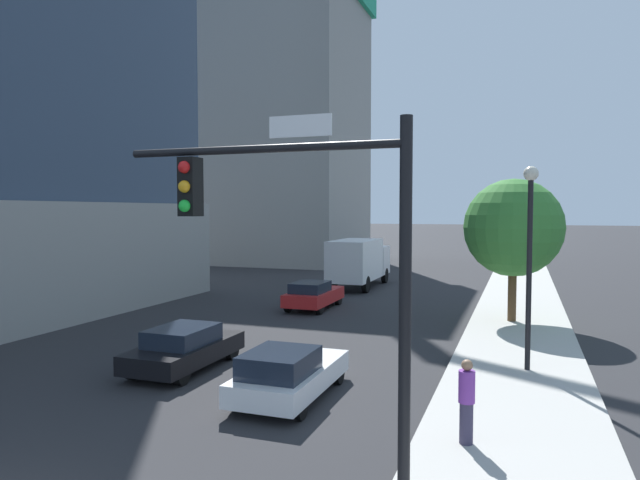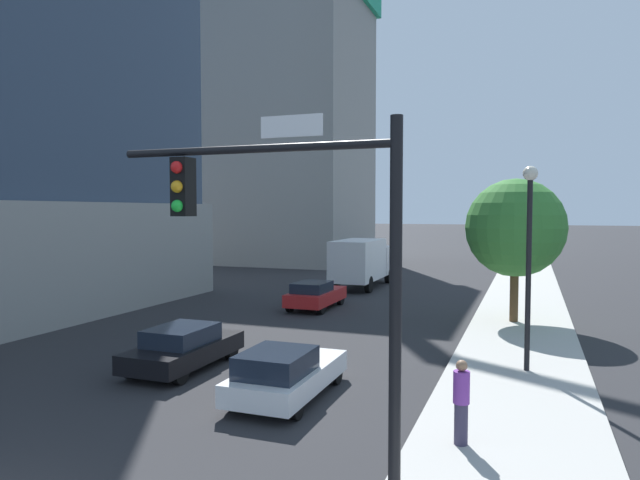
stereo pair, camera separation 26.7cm
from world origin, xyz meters
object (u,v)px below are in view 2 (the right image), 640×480
object	(u,v)px
street_lamp	(529,238)
street_tree	(515,228)
car_black	(184,347)
construction_building	(287,104)
pedestrian_purple_shirt	(461,401)
car_white	(285,373)
car_red	(315,295)
traffic_light_pole	(297,238)
box_truck	(362,260)

from	to	relation	value
street_lamp	street_tree	size ratio (longest dim) A/B	0.99
street_lamp	car_black	bearing A→B (deg)	-163.36
construction_building	pedestrian_purple_shirt	size ratio (longest dim) A/B	20.37
car_white	car_black	distance (m)	4.43
street_lamp	car_red	size ratio (longest dim) A/B	1.44
traffic_light_pole	street_lamp	xyz separation A→B (m)	(3.61, 9.34, -0.39)
street_tree	car_red	distance (m)	10.20
street_lamp	box_truck	world-z (taller)	street_lamp
car_red	car_black	bearing A→B (deg)	-90.00
construction_building	car_red	world-z (taller)	construction_building
construction_building	car_red	size ratio (longest dim) A/B	8.40
construction_building	street_tree	world-z (taller)	construction_building
street_lamp	car_black	distance (m)	11.14
car_black	box_truck	distance (m)	20.05
street_lamp	box_truck	size ratio (longest dim) A/B	0.85
street_lamp	traffic_light_pole	bearing A→B (deg)	-111.14
car_white	box_truck	world-z (taller)	box_truck
pedestrian_purple_shirt	street_tree	bearing A→B (deg)	87.35
traffic_light_pole	box_truck	distance (m)	27.27
car_red	construction_building	bearing A→B (deg)	116.84
street_lamp	car_black	size ratio (longest dim) A/B	1.42
traffic_light_pole	car_red	size ratio (longest dim) A/B	1.50
street_lamp	car_white	distance (m)	8.25
street_lamp	street_tree	distance (m)	7.84
street_lamp	pedestrian_purple_shirt	bearing A→B (deg)	-101.23
construction_building	street_lamp	xyz separation A→B (m)	(22.36, -32.70, -11.12)
construction_building	traffic_light_pole	xyz separation A→B (m)	(18.74, -42.04, -10.73)
car_red	box_truck	world-z (taller)	box_truck
street_lamp	box_truck	bearing A→B (deg)	120.83
street_tree	pedestrian_purple_shirt	size ratio (longest dim) A/B	3.52
street_lamp	car_red	bearing A→B (deg)	139.84
traffic_light_pole	car_red	world-z (taller)	traffic_light_pole
street_lamp	box_truck	xyz separation A→B (m)	(-10.14, 16.99, -2.40)
car_black	pedestrian_purple_shirt	distance (m)	9.47
street_lamp	car_white	bearing A→B (deg)	-142.85
box_truck	street_lamp	bearing A→B (deg)	-59.17
traffic_light_pole	pedestrian_purple_shirt	world-z (taller)	traffic_light_pole
construction_building	car_black	distance (m)	40.48
car_white	box_truck	size ratio (longest dim) A/B	0.60
street_tree	car_white	bearing A→B (deg)	-113.57
construction_building	traffic_light_pole	distance (m)	47.26
traffic_light_pole	car_black	distance (m)	9.86
construction_building	pedestrian_purple_shirt	xyz separation A→B (m)	(21.12, -38.94, -14.21)
car_black	street_tree	bearing A→B (deg)	48.63
construction_building	box_truck	world-z (taller)	construction_building
box_truck	car_black	bearing A→B (deg)	-90.00
street_tree	car_black	xyz separation A→B (m)	(-9.55, -10.85, -3.55)
pedestrian_purple_shirt	box_truck	bearing A→B (deg)	110.96
construction_building	car_black	size ratio (longest dim) A/B	8.27
street_lamp	car_white	size ratio (longest dim) A/B	1.42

